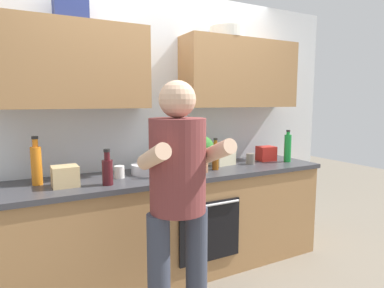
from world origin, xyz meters
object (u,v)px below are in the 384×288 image
potted_herb (202,150)px  cup_stoneware (250,159)px  person_standing (178,192)px  bottle_wine (107,170)px  bottle_soda (288,148)px  bottle_water (164,156)px  bottle_juice (36,164)px  mixing_bowl (147,169)px  cup_tea (173,165)px  bottle_soy (170,160)px  bottle_syrup (215,156)px  grocery_bag_crisps (266,153)px  cup_coffee (119,172)px  grocery_bag_rice (222,154)px  grocery_bag_bread (65,176)px

potted_herb → cup_stoneware: bearing=9.7°
person_standing → potted_herb: 0.87m
bottle_wine → bottle_soda: (1.83, 0.08, 0.04)m
bottle_soda → bottle_water: (-1.22, 0.29, -0.03)m
bottle_juice → mixing_bowl: size_ratio=1.31×
bottle_soda → mixing_bowl: size_ratio=1.18×
potted_herb → cup_tea: bearing=140.2°
bottle_wine → cup_tea: (0.62, 0.22, -0.06)m
bottle_soy → cup_stoneware: size_ratio=3.25×
person_standing → bottle_juice: person_standing is taller
bottle_syrup → grocery_bag_crisps: bearing=11.6°
bottle_syrup → mixing_bowl: (-0.59, 0.14, -0.09)m
bottle_water → cup_coffee: bearing=-157.3°
mixing_bowl → grocery_bag_rice: 0.77m
mixing_bowl → cup_coffee: bearing=-168.7°
bottle_juice → cup_stoneware: (1.88, -0.08, -0.10)m
bottle_water → cup_stoneware: (0.82, -0.21, -0.06)m
bottle_soda → bottle_syrup: bearing=179.5°
bottle_juice → bottle_wine: bearing=-27.8°
cup_tea → grocery_bag_rice: 0.54m
bottle_wine → grocery_bag_bread: bottle_wine is taller
bottle_wine → grocery_bag_bread: size_ratio=1.48×
cup_stoneware → grocery_bag_crisps: bearing=15.4°
bottle_syrup → cup_coffee: bearing=174.1°
grocery_bag_bread → cup_stoneware: bearing=2.2°
bottle_soy → cup_coffee: bearing=156.5°
bottle_syrup → bottle_wine: 0.98m
person_standing → bottle_soy: bearing=70.2°
mixing_bowl → grocery_bag_bread: 0.68m
mixing_bowl → grocery_bag_rice: grocery_bag_rice is taller
bottle_juice → grocery_bag_rice: bottle_juice is taller
bottle_soda → mixing_bowl: bearing=174.3°
cup_coffee → grocery_bag_rice: bearing=5.0°
bottle_syrup → bottle_soy: 0.48m
cup_tea → grocery_bag_bread: bearing=-171.9°
bottle_soda → cup_coffee: (-1.69, 0.09, -0.10)m
bottle_soy → cup_tea: bearing=60.9°
bottle_syrup → grocery_bag_crisps: (0.70, 0.15, -0.05)m
mixing_bowl → grocery_bag_crisps: 1.29m
bottle_wine → cup_stoneware: 1.43m
mixing_bowl → grocery_bag_bread: bearing=-169.0°
bottle_juice → grocery_bag_rice: 1.61m
person_standing → bottle_syrup: size_ratio=5.74×
potted_herb → grocery_bag_bread: (-1.10, 0.04, -0.12)m
person_standing → grocery_bag_rice: size_ratio=7.64×
bottle_soda → grocery_bag_rice: bearing=164.6°
grocery_bag_crisps → mixing_bowl: bearing=-179.7°
bottle_water → person_standing: bearing=-108.2°
mixing_bowl → bottle_wine: bearing=-149.8°
cup_tea → grocery_bag_crisps: 1.06m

